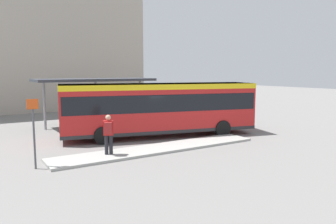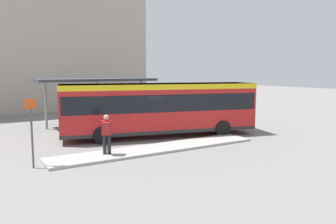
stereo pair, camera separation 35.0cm
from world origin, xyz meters
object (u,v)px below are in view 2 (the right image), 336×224
(platform_sign, at_px, (32,130))
(pedestrian_waiting, at_px, (107,132))
(bicycle_blue, at_px, (207,113))
(bicycle_white, at_px, (214,114))
(bicycle_green, at_px, (219,114))
(city_bus, at_px, (160,106))
(potted_planter_near_shelter, at_px, (118,118))

(platform_sign, bearing_deg, pedestrian_waiting, 2.25)
(bicycle_blue, bearing_deg, bicycle_white, 14.82)
(bicycle_green, height_order, bicycle_white, bicycle_green)
(bicycle_green, relative_size, bicycle_blue, 1.13)
(city_bus, distance_m, potted_planter_near_shelter, 4.18)
(city_bus, height_order, bicycle_green, city_bus)
(potted_planter_near_shelter, bearing_deg, pedestrian_waiting, -116.33)
(pedestrian_waiting, distance_m, platform_sign, 3.19)
(city_bus, relative_size, bicycle_blue, 7.52)
(bicycle_blue, bearing_deg, bicycle_green, 7.57)
(bicycle_green, bearing_deg, platform_sign, 117.26)
(pedestrian_waiting, bearing_deg, bicycle_white, -34.31)
(bicycle_blue, bearing_deg, pedestrian_waiting, -50.03)
(bicycle_white, height_order, platform_sign, platform_sign)
(city_bus, distance_m, platform_sign, 8.27)
(bicycle_blue, distance_m, potted_planter_near_shelter, 8.90)
(bicycle_white, height_order, bicycle_blue, bicycle_blue)
(pedestrian_waiting, distance_m, potted_planter_near_shelter, 7.67)
(city_bus, xyz_separation_m, potted_planter_near_shelter, (-1.10, 3.87, -1.12))
(bicycle_green, bearing_deg, city_bus, 119.08)
(city_bus, distance_m, bicycle_white, 9.15)
(city_bus, relative_size, bicycle_green, 6.65)
(bicycle_white, bearing_deg, pedestrian_waiting, -63.24)
(bicycle_blue, xyz_separation_m, platform_sign, (-15.33, -8.44, 1.22))
(potted_planter_near_shelter, distance_m, platform_sign, 9.62)
(city_bus, relative_size, bicycle_white, 7.68)
(pedestrian_waiting, height_order, potted_planter_near_shelter, pedestrian_waiting)
(potted_planter_near_shelter, xyz_separation_m, platform_sign, (-6.55, -6.99, 0.84))
(potted_planter_near_shelter, relative_size, platform_sign, 0.49)
(city_bus, xyz_separation_m, bicycle_blue, (7.67, 5.32, -1.50))
(city_bus, xyz_separation_m, pedestrian_waiting, (-4.49, -2.99, -0.68))
(bicycle_blue, bearing_deg, platform_sign, -55.54)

